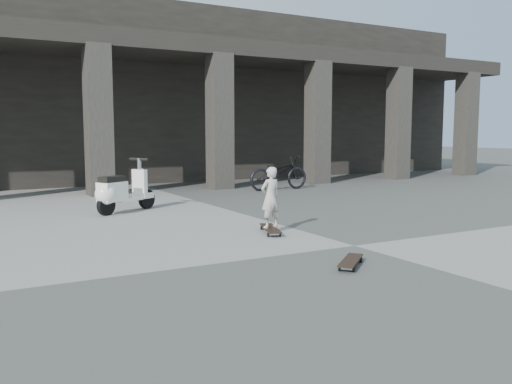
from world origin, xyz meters
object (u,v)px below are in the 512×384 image
longboard (270,229)px  bicycle (279,173)px  child (270,197)px  scooter (117,192)px  skateboard_spare (351,261)px

longboard → bicycle: bicycle is taller
longboard → child: (-0.00, 0.00, 0.53)m
scooter → bicycle: (5.38, 2.35, 0.05)m
longboard → scooter: size_ratio=0.64×
longboard → scooter: 3.85m
child → longboard: bearing=99.9°
longboard → scooter: scooter is taller
child → bicycle: bearing=-131.2°
skateboard_spare → child: 2.54m
bicycle → scooter: bearing=112.8°
child → bicycle: size_ratio=0.53×
skateboard_spare → scooter: 6.10m
scooter → bicycle: bearing=-6.3°
longboard → bicycle: 6.90m
scooter → skateboard_spare: bearing=-106.5°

